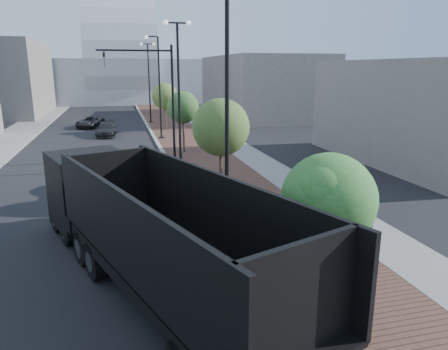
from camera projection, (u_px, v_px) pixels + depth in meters
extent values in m
cube|color=#4C2D23|center=(182.00, 129.00, 45.28)|extent=(7.00, 140.00, 0.12)
cube|color=slate|center=(207.00, 128.00, 45.93)|extent=(2.40, 140.00, 0.13)
cube|color=gray|center=(150.00, 130.00, 44.44)|extent=(0.30, 140.00, 0.14)
cube|color=slate|center=(17.00, 134.00, 41.33)|extent=(4.00, 140.00, 0.12)
cube|color=black|center=(90.00, 189.00, 16.41)|extent=(3.52, 3.59, 2.83)
cube|color=black|center=(81.00, 201.00, 17.84)|extent=(2.64, 1.40, 1.41)
cube|color=black|center=(105.00, 217.00, 15.39)|extent=(2.85, 1.75, 0.54)
cube|color=black|center=(174.00, 276.00, 10.99)|extent=(5.88, 10.30, 0.38)
cube|color=black|center=(174.00, 261.00, 10.88)|extent=(5.98, 10.34, 0.13)
cube|color=black|center=(121.00, 233.00, 9.87)|extent=(3.55, 9.45, 2.18)
cube|color=black|center=(217.00, 212.00, 11.36)|extent=(3.55, 9.45, 2.18)
cube|color=black|center=(299.00, 302.00, 6.98)|extent=(2.60, 1.05, 2.18)
cube|color=black|center=(111.00, 183.00, 14.24)|extent=(2.60, 1.05, 2.18)
cylinder|color=black|center=(68.00, 229.00, 15.62)|extent=(0.72, 1.24, 1.20)
cylinder|color=silver|center=(68.00, 229.00, 15.62)|extent=(0.57, 0.74, 0.65)
cylinder|color=black|center=(126.00, 217.00, 16.87)|extent=(0.72, 1.24, 1.20)
cylinder|color=silver|center=(126.00, 217.00, 16.87)|extent=(0.57, 0.74, 0.65)
cylinder|color=black|center=(57.00, 217.00, 16.90)|extent=(0.72, 1.24, 1.20)
cylinder|color=silver|center=(57.00, 217.00, 16.90)|extent=(0.57, 0.74, 0.65)
cylinder|color=black|center=(112.00, 207.00, 18.15)|extent=(0.72, 1.24, 1.20)
cylinder|color=silver|center=(112.00, 207.00, 18.15)|extent=(0.57, 0.74, 0.65)
cylinder|color=black|center=(272.00, 329.00, 9.67)|extent=(0.72, 1.24, 1.20)
cylinder|color=silver|center=(272.00, 329.00, 9.67)|extent=(0.57, 0.74, 0.65)
cylinder|color=black|center=(95.00, 261.00, 13.06)|extent=(0.72, 1.24, 1.20)
cylinder|color=silver|center=(95.00, 261.00, 13.06)|extent=(0.57, 0.74, 0.65)
cylinder|color=black|center=(161.00, 244.00, 14.31)|extent=(0.72, 1.24, 1.20)
cylinder|color=silver|center=(161.00, 244.00, 14.31)|extent=(0.57, 0.74, 0.65)
cylinder|color=black|center=(83.00, 248.00, 14.02)|extent=(0.72, 1.24, 1.20)
cylinder|color=silver|center=(83.00, 248.00, 14.02)|extent=(0.57, 0.74, 0.65)
cylinder|color=black|center=(146.00, 233.00, 15.27)|extent=(0.72, 1.24, 1.20)
cylinder|color=silver|center=(146.00, 233.00, 15.27)|extent=(0.57, 0.74, 0.65)
imported|color=white|center=(108.00, 175.00, 22.75)|extent=(2.92, 5.20, 1.62)
imported|color=black|center=(90.00, 122.00, 46.46)|extent=(3.34, 4.83, 1.23)
imported|color=black|center=(106.00, 129.00, 40.66)|extent=(2.02, 4.51, 1.28)
imported|color=black|center=(366.00, 243.00, 13.94)|extent=(0.62, 0.46, 1.56)
cylinder|color=black|center=(227.00, 235.00, 16.43)|extent=(0.56, 0.56, 0.20)
cylinder|color=black|center=(227.00, 120.00, 15.30)|extent=(0.16, 0.16, 9.00)
cylinder|color=black|center=(181.00, 167.00, 27.69)|extent=(0.56, 0.56, 0.20)
cylinder|color=black|center=(179.00, 98.00, 26.56)|extent=(0.16, 0.16, 9.00)
cylinder|color=black|center=(177.00, 23.00, 25.44)|extent=(1.40, 0.10, 0.10)
sphere|color=silver|center=(166.00, 23.00, 25.28)|extent=(0.32, 0.32, 0.32)
sphere|color=silver|center=(188.00, 23.00, 25.61)|extent=(0.32, 0.32, 0.32)
cylinder|color=black|center=(162.00, 138.00, 38.95)|extent=(0.56, 0.56, 0.20)
cylinder|color=black|center=(160.00, 89.00, 37.82)|extent=(0.16, 0.16, 9.00)
cylinder|color=black|center=(152.00, 37.00, 36.58)|extent=(1.00, 0.10, 0.10)
sphere|color=silver|center=(146.00, 37.00, 36.48)|extent=(0.32, 0.32, 0.32)
cylinder|color=black|center=(151.00, 122.00, 50.21)|extent=(0.56, 0.56, 0.20)
cylinder|color=black|center=(149.00, 84.00, 49.08)|extent=(0.16, 0.16, 9.00)
cylinder|color=black|center=(147.00, 44.00, 47.96)|extent=(1.40, 0.10, 0.10)
sphere|color=silver|center=(141.00, 44.00, 47.80)|extent=(0.32, 0.32, 0.32)
sphere|color=silver|center=(154.00, 44.00, 48.13)|extent=(0.32, 0.32, 0.32)
cylinder|color=black|center=(173.00, 104.00, 29.53)|extent=(0.18, 0.18, 8.00)
cylinder|color=black|center=(134.00, 50.00, 28.04)|extent=(5.00, 0.12, 0.12)
imported|color=black|center=(104.00, 59.00, 27.71)|extent=(0.16, 0.20, 1.00)
cylinder|color=#382619|center=(324.00, 266.00, 10.68)|extent=(0.16, 0.16, 3.09)
sphere|color=#286322|center=(328.00, 200.00, 10.24)|extent=(2.35, 2.35, 2.35)
sphere|color=#286322|center=(336.00, 204.00, 10.67)|extent=(1.65, 1.65, 1.65)
sphere|color=#286322|center=(324.00, 192.00, 9.81)|extent=(1.41, 1.41, 1.41)
cylinder|color=#382619|center=(221.00, 166.00, 20.96)|extent=(0.16, 0.16, 3.39)
sphere|color=#39561D|center=(221.00, 127.00, 20.48)|extent=(2.84, 2.84, 2.84)
sphere|color=#39561D|center=(227.00, 131.00, 20.92)|extent=(1.99, 1.99, 1.99)
sphere|color=#39561D|center=(216.00, 121.00, 20.04)|extent=(1.70, 1.70, 1.70)
cylinder|color=#382619|center=(183.00, 132.00, 32.23)|extent=(0.16, 0.16, 3.31)
sphere|color=#28511C|center=(183.00, 107.00, 31.76)|extent=(2.44, 2.44, 2.44)
sphere|color=#28511C|center=(188.00, 110.00, 32.20)|extent=(1.70, 1.70, 1.70)
sphere|color=#28511C|center=(179.00, 103.00, 31.33)|extent=(1.46, 1.46, 1.46)
cylinder|color=#382619|center=(165.00, 115.00, 43.48)|extent=(0.16, 0.16, 3.39)
sphere|color=#435E20|center=(165.00, 96.00, 43.00)|extent=(2.66, 2.66, 2.66)
sphere|color=#435E20|center=(168.00, 98.00, 43.44)|extent=(1.86, 1.86, 1.86)
sphere|color=#435E20|center=(162.00, 93.00, 42.56)|extent=(1.60, 1.60, 1.60)
cube|color=#9BA0A4|center=(121.00, 80.00, 85.21)|extent=(50.00, 28.00, 8.00)
cube|color=#5D5854|center=(262.00, 86.00, 56.68)|extent=(12.00, 22.00, 8.00)
cube|color=#615C58|center=(431.00, 112.00, 29.14)|extent=(10.00, 16.00, 7.00)
cube|color=black|center=(289.00, 250.00, 14.98)|extent=(0.50, 0.50, 0.02)
cube|color=black|center=(218.00, 176.00, 25.30)|extent=(0.50, 0.50, 0.02)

